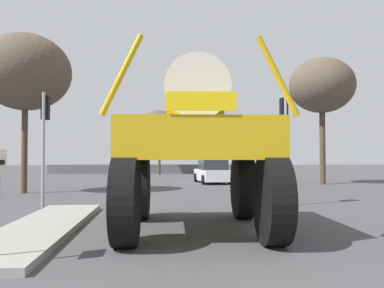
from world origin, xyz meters
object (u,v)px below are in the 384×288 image
(traffic_signal_near_left, at_px, (45,123))
(bare_tree_right, at_px, (322,86))
(traffic_signal_near_right, at_px, (284,125))
(sedan_ahead, at_px, (212,172))
(bare_tree_left, at_px, (25,72))
(oversize_sprayer, at_px, (195,147))
(bare_tree_far_center, at_px, (159,125))

(traffic_signal_near_left, xyz_separation_m, bare_tree_right, (14.26, 10.49, 3.30))
(bare_tree_right, bearing_deg, traffic_signal_near_right, -118.73)
(sedan_ahead, bearing_deg, bare_tree_right, -108.20)
(traffic_signal_near_right, bearing_deg, bare_tree_right, 61.27)
(traffic_signal_near_left, distance_m, traffic_signal_near_right, 8.51)
(traffic_signal_near_right, xyz_separation_m, bare_tree_left, (-10.95, 5.59, 2.87))
(oversize_sprayer, xyz_separation_m, bare_tree_far_center, (-0.77, 29.96, 2.81))
(oversize_sprayer, height_order, traffic_signal_near_left, oversize_sprayer)
(traffic_signal_near_left, relative_size, traffic_signal_near_right, 1.00)
(traffic_signal_near_left, distance_m, bare_tree_far_center, 25.59)
(oversize_sprayer, height_order, bare_tree_left, bare_tree_left)
(sedan_ahead, relative_size, bare_tree_far_center, 0.68)
(bare_tree_left, height_order, bare_tree_far_center, bare_tree_left)
(sedan_ahead, bearing_deg, bare_tree_left, 118.22)
(sedan_ahead, height_order, traffic_signal_near_right, traffic_signal_near_right)
(bare_tree_right, bearing_deg, bare_tree_far_center, 124.78)
(traffic_signal_near_left, bearing_deg, bare_tree_left, 113.55)
(bare_tree_left, bearing_deg, traffic_signal_near_left, -66.45)
(oversize_sprayer, relative_size, sedan_ahead, 1.29)
(oversize_sprayer, xyz_separation_m, traffic_signal_near_left, (-4.81, 4.76, 0.92))
(sedan_ahead, xyz_separation_m, traffic_signal_near_left, (-7.47, -12.08, 2.19))
(sedan_ahead, bearing_deg, traffic_signal_near_right, 179.91)
(oversize_sprayer, relative_size, bare_tree_right, 0.68)
(traffic_signal_near_right, bearing_deg, sedan_ahead, 94.92)
(traffic_signal_near_right, relative_size, bare_tree_right, 0.50)
(bare_tree_left, relative_size, bare_tree_right, 0.96)
(sedan_ahead, distance_m, traffic_signal_near_left, 14.37)
(traffic_signal_near_left, distance_m, bare_tree_left, 6.75)
(sedan_ahead, bearing_deg, oversize_sprayer, 166.04)
(traffic_signal_near_right, height_order, bare_tree_far_center, bare_tree_far_center)
(oversize_sprayer, bearing_deg, bare_tree_far_center, 3.59)
(traffic_signal_near_left, height_order, bare_tree_left, bare_tree_left)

